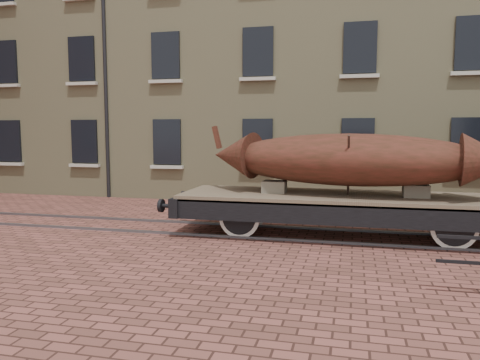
# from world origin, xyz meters

# --- Properties ---
(ground) EXTENTS (90.00, 90.00, 0.00)m
(ground) POSITION_xyz_m (0.00, 0.00, 0.00)
(ground) COLOR brown
(warehouse_cream) EXTENTS (40.00, 10.19, 14.00)m
(warehouse_cream) POSITION_xyz_m (3.00, 9.99, 7.00)
(warehouse_cream) COLOR tan
(warehouse_cream) RESTS_ON ground
(rail_track) EXTENTS (30.00, 1.52, 0.06)m
(rail_track) POSITION_xyz_m (0.00, 0.00, 0.03)
(rail_track) COLOR #59595E
(rail_track) RESTS_ON ground
(flatcar_wagon) EXTENTS (8.96, 2.43, 1.35)m
(flatcar_wagon) POSITION_xyz_m (0.64, 0.00, 0.84)
(flatcar_wagon) COLOR brown
(flatcar_wagon) RESTS_ON ground
(iron_boat) EXTENTS (7.21, 2.81, 1.71)m
(iron_boat) POSITION_xyz_m (0.77, -0.00, 1.93)
(iron_boat) COLOR #59241C
(iron_boat) RESTS_ON flatcar_wagon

